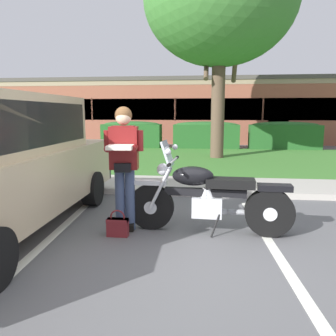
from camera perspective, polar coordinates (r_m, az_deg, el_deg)
ground_plane at (r=3.98m, az=3.58°, el=-14.67°), size 140.00×140.00×0.00m
curb_strip at (r=6.67m, az=4.93°, el=-4.20°), size 60.00×0.20×0.12m
concrete_walk at (r=7.50m, az=5.14°, el=-2.84°), size 60.00×1.50×0.08m
grass_lawn at (r=11.66m, az=5.72°, el=1.48°), size 60.00×6.93×0.06m
stall_stripe_0 at (r=4.62m, az=-20.01°, el=-11.71°), size 0.38×4.40×0.01m
stall_stripe_1 at (r=4.24m, az=17.91°, el=-13.52°), size 0.38×4.40×0.01m
motorcycle at (r=4.59m, az=7.94°, el=-5.01°), size 2.24×0.82×1.26m
rider_person at (r=4.60m, az=-7.49°, el=1.62°), size 0.53×0.60×1.70m
handbag at (r=4.56m, az=-8.55°, el=-9.65°), size 0.28×0.13×0.36m
shade_tree at (r=12.47m, az=8.89°, el=26.41°), size 5.09×5.09×7.49m
hedge_left at (r=15.64m, az=-6.17°, el=5.76°), size 2.70×0.90×1.24m
hedge_center_left at (r=15.25m, az=6.50°, el=5.66°), size 2.91×0.90×1.24m
hedge_center_right at (r=15.62m, az=19.17°, el=5.29°), size 3.02×0.90×1.24m
brick_building at (r=22.13m, az=2.36°, el=9.66°), size 26.24×9.40×3.47m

